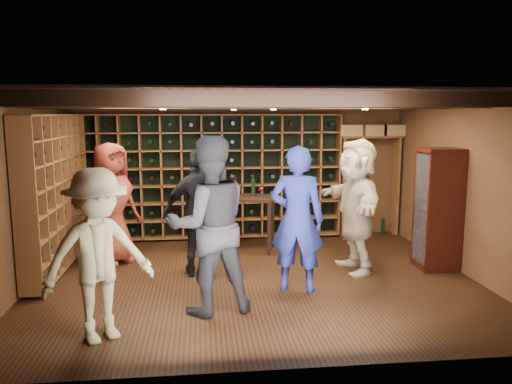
{
  "coord_description": "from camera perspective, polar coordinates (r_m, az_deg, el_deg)",
  "views": [
    {
      "loc": [
        -0.72,
        -6.62,
        2.28
      ],
      "look_at": [
        0.03,
        0.2,
        1.19
      ],
      "focal_mm": 35.0,
      "sensor_mm": 36.0,
      "label": 1
    }
  ],
  "objects": [
    {
      "name": "man_blue_shirt",
      "position": [
        6.38,
        4.71,
        -3.13
      ],
      "size": [
        0.79,
        0.64,
        1.88
      ],
      "primitive_type": "imported",
      "rotation": [
        0.0,
        0.0,
        2.83
      ],
      "color": "navy",
      "rests_on": "ground"
    },
    {
      "name": "crate_shelf",
      "position": [
        9.5,
        12.97,
        4.49
      ],
      "size": [
        1.2,
        0.32,
        2.07
      ],
      "color": "brown",
      "rests_on": "ground"
    },
    {
      "name": "guest_woman_black",
      "position": [
        7.03,
        -6.33,
        -2.37
      ],
      "size": [
        1.09,
        0.53,
        1.8
      ],
      "primitive_type": "imported",
      "rotation": [
        0.0,
        0.0,
        3.23
      ],
      "color": "black",
      "rests_on": "ground"
    },
    {
      "name": "guest_red_floral",
      "position": [
        7.85,
        -16.14,
        -1.29
      ],
      "size": [
        1.03,
        1.07,
        1.85
      ],
      "primitive_type": "imported",
      "rotation": [
        0.0,
        0.0,
        0.87
      ],
      "color": "maroon",
      "rests_on": "ground"
    },
    {
      "name": "room_shell",
      "position": [
        6.72,
        -0.15,
        10.21
      ],
      "size": [
        6.0,
        6.0,
        6.0
      ],
      "color": "#54331D",
      "rests_on": "ground"
    },
    {
      "name": "ground",
      "position": [
        7.04,
        -0.1,
        -9.87
      ],
      "size": [
        6.0,
        6.0,
        0.0
      ],
      "primitive_type": "plane",
      "color": "black",
      "rests_on": "ground"
    },
    {
      "name": "display_cabinet",
      "position": [
        7.77,
        20.05,
        -2.1
      ],
      "size": [
        0.55,
        0.5,
        1.75
      ],
      "color": "black",
      "rests_on": "ground"
    },
    {
      "name": "wine_rack_left",
      "position": [
        7.82,
        -21.88,
        0.06
      ],
      "size": [
        0.3,
        2.65,
        2.2
      ],
      "color": "brown",
      "rests_on": "ground"
    },
    {
      "name": "guest_beige",
      "position": [
        7.32,
        11.39,
        -1.53
      ],
      "size": [
        0.68,
        1.82,
        1.93
      ],
      "primitive_type": "imported",
      "rotation": [
        0.0,
        0.0,
        4.77
      ],
      "color": "tan",
      "rests_on": "ground"
    },
    {
      "name": "wine_rack_back",
      "position": [
        9.03,
        -5.03,
        1.78
      ],
      "size": [
        4.65,
        0.3,
        2.2
      ],
      "color": "brown",
      "rests_on": "ground"
    },
    {
      "name": "guest_khaki",
      "position": [
        5.23,
        -17.59,
        -6.96
      ],
      "size": [
        1.31,
        1.14,
        1.75
      ],
      "primitive_type": "imported",
      "rotation": [
        0.0,
        0.0,
        0.54
      ],
      "color": "#998F69",
      "rests_on": "ground"
    },
    {
      "name": "man_grey_suit",
      "position": [
        5.69,
        -5.39,
        -3.83
      ],
      "size": [
        1.14,
        0.98,
        2.04
      ],
      "primitive_type": "imported",
      "rotation": [
        0.0,
        0.0,
        3.37
      ],
      "color": "black",
      "rests_on": "ground"
    },
    {
      "name": "tasting_table",
      "position": [
        8.29,
        -2.13,
        -1.24
      ],
      "size": [
        1.33,
        0.88,
        1.2
      ],
      "rotation": [
        0.0,
        0.0,
        -0.24
      ],
      "color": "black",
      "rests_on": "ground"
    }
  ]
}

